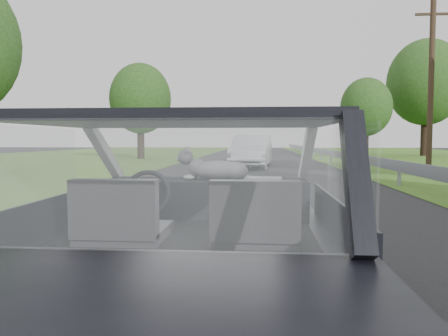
% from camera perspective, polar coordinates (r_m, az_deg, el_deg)
% --- Properties ---
extents(subject_car, '(1.80, 4.00, 1.45)m').
position_cam_1_polar(subject_car, '(2.89, -3.90, -8.06)').
color(subject_car, black).
rests_on(subject_car, ground).
extents(dashboard, '(1.58, 0.45, 0.30)m').
position_cam_1_polar(dashboard, '(3.48, -2.38, -3.96)').
color(dashboard, black).
rests_on(dashboard, subject_car).
extents(driver_seat, '(0.50, 0.72, 0.42)m').
position_cam_1_polar(driver_seat, '(2.67, -13.41, -5.73)').
color(driver_seat, '#28282E').
rests_on(driver_seat, subject_car).
extents(passenger_seat, '(0.50, 0.72, 0.42)m').
position_cam_1_polar(passenger_seat, '(2.54, 4.09, -6.12)').
color(passenger_seat, '#28282E').
rests_on(passenger_seat, subject_car).
extents(steering_wheel, '(0.36, 0.36, 0.04)m').
position_cam_1_polar(steering_wheel, '(3.26, -10.03, -3.29)').
color(steering_wheel, black).
rests_on(steering_wheel, dashboard).
extents(cat, '(0.61, 0.24, 0.27)m').
position_cam_1_polar(cat, '(3.40, -0.68, -0.12)').
color(cat, gray).
rests_on(cat, dashboard).
extents(guardrail, '(0.05, 90.00, 0.32)m').
position_cam_1_polar(guardrail, '(13.39, 21.48, 0.32)').
color(guardrail, '#9297A1').
rests_on(guardrail, ground).
extents(other_car, '(2.23, 4.83, 1.54)m').
position_cam_1_polar(other_car, '(20.52, 3.61, 2.20)').
color(other_car, silver).
rests_on(other_car, ground).
extents(highway_sign, '(0.52, 1.01, 2.64)m').
position_cam_1_polar(highway_sign, '(31.17, 17.46, 3.56)').
color(highway_sign, '#185B1F').
rests_on(highway_sign, ground).
extents(utility_pole, '(0.29, 0.29, 7.41)m').
position_cam_1_polar(utility_pole, '(21.15, 25.42, 9.86)').
color(utility_pole, '#4F3628').
rests_on(utility_pole, ground).
extents(tree_2, '(4.18, 4.18, 5.81)m').
position_cam_1_polar(tree_2, '(34.83, 18.04, 6.16)').
color(tree_2, '#1C3A12').
rests_on(tree_2, ground).
extents(tree_3, '(7.70, 7.70, 9.12)m').
position_cam_1_polar(tree_3, '(39.17, 24.79, 8.14)').
color(tree_3, '#1C3A12').
rests_on(tree_3, ground).
extents(tree_6, '(4.86, 4.86, 6.36)m').
position_cam_1_polar(tree_6, '(30.77, -10.85, 7.13)').
color(tree_6, '#1C3A12').
rests_on(tree_6, ground).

